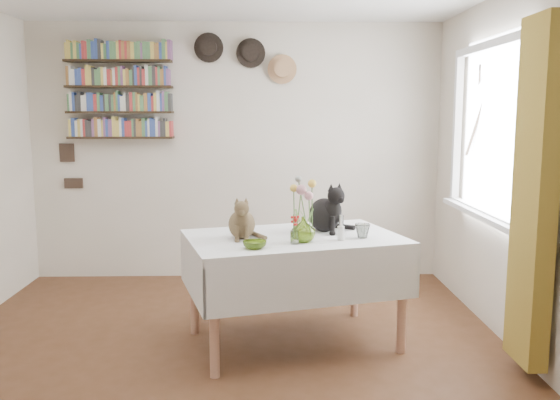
{
  "coord_description": "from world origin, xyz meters",
  "views": [
    {
      "loc": [
        0.29,
        -3.59,
        1.63
      ],
      "look_at": [
        0.38,
        0.36,
        1.05
      ],
      "focal_mm": 38.0,
      "sensor_mm": 36.0,
      "label": 1
    }
  ],
  "objects_px": {
    "tabby_cat": "(242,216)",
    "dining_table": "(294,263)",
    "black_cat": "(324,206)",
    "bookshelf_unit": "(119,91)",
    "flower_vase": "(303,229)"
  },
  "relations": [
    {
      "from": "flower_vase",
      "to": "dining_table",
      "type": "bearing_deg",
      "value": 105.67
    },
    {
      "from": "tabby_cat",
      "to": "black_cat",
      "type": "distance_m",
      "value": 0.64
    },
    {
      "from": "tabby_cat",
      "to": "bookshelf_unit",
      "type": "relative_size",
      "value": 0.3
    },
    {
      "from": "black_cat",
      "to": "flower_vase",
      "type": "height_order",
      "value": "black_cat"
    },
    {
      "from": "bookshelf_unit",
      "to": "dining_table",
      "type": "bearing_deg",
      "value": -46.98
    },
    {
      "from": "dining_table",
      "to": "flower_vase",
      "type": "distance_m",
      "value": 0.34
    },
    {
      "from": "tabby_cat",
      "to": "bookshelf_unit",
      "type": "bearing_deg",
      "value": 122.48
    },
    {
      "from": "tabby_cat",
      "to": "flower_vase",
      "type": "distance_m",
      "value": 0.44
    },
    {
      "from": "tabby_cat",
      "to": "bookshelf_unit",
      "type": "height_order",
      "value": "bookshelf_unit"
    },
    {
      "from": "tabby_cat",
      "to": "flower_vase",
      "type": "relative_size",
      "value": 1.77
    },
    {
      "from": "dining_table",
      "to": "flower_vase",
      "type": "xyz_separation_m",
      "value": [
        0.05,
        -0.19,
        0.28
      ]
    },
    {
      "from": "black_cat",
      "to": "flower_vase",
      "type": "relative_size",
      "value": 2.17
    },
    {
      "from": "tabby_cat",
      "to": "dining_table",
      "type": "bearing_deg",
      "value": 6.94
    },
    {
      "from": "dining_table",
      "to": "flower_vase",
      "type": "relative_size",
      "value": 9.74
    },
    {
      "from": "dining_table",
      "to": "black_cat",
      "type": "distance_m",
      "value": 0.48
    }
  ]
}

